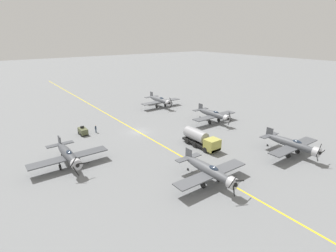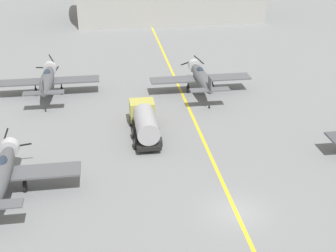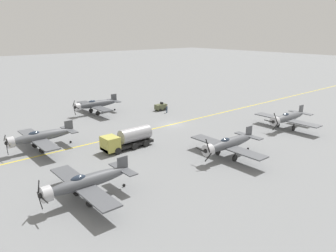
{
  "view_description": "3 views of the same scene",
  "coord_description": "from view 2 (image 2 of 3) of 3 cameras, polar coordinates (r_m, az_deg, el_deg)",
  "views": [
    {
      "loc": [
        25.75,
        46.01,
        19.81
      ],
      "look_at": [
        -3.78,
        5.5,
        2.14
      ],
      "focal_mm": 28.0,
      "sensor_mm": 36.0,
      "label": 1
    },
    {
      "loc": [
        -9.18,
        -27.45,
        21.3
      ],
      "look_at": [
        -3.98,
        8.1,
        3.54
      ],
      "focal_mm": 50.0,
      "sensor_mm": 36.0,
      "label": 2
    },
    {
      "loc": [
        -44.44,
        38.45,
        16.95
      ],
      "look_at": [
        -8.17,
        7.85,
        3.02
      ],
      "focal_mm": 35.0,
      "sensor_mm": 36.0,
      "label": 3
    }
  ],
  "objects": [
    {
      "name": "ground_plane",
      "position": [
        35.94,
        8.31,
        -10.38
      ],
      "size": [
        400.0,
        400.0,
        0.0
      ],
      "primitive_type": "plane",
      "color": "slate"
    },
    {
      "name": "taxiway_stripe",
      "position": [
        35.94,
        8.31,
        -10.37
      ],
      "size": [
        0.3,
        160.0,
        0.01
      ],
      "primitive_type": "cube",
      "color": "yellow",
      "rests_on": "ground"
    },
    {
      "name": "airplane_far_left",
      "position": [
        56.51,
        -14.51,
        5.48
      ],
      "size": [
        12.0,
        9.98,
        3.67
      ],
      "rotation": [
        0.0,
        0.0,
        0.01
      ],
      "color": "#4D4F55",
      "rests_on": "ground"
    },
    {
      "name": "airplane_far_center",
      "position": [
        55.71,
        4.07,
        5.97
      ],
      "size": [
        12.0,
        9.98,
        3.65
      ],
      "rotation": [
        0.0,
        0.0,
        0.09
      ],
      "color": "#52555A",
      "rests_on": "ground"
    },
    {
      "name": "airplane_mid_left",
      "position": [
        38.53,
        -19.61,
        -5.45
      ],
      "size": [
        12.0,
        9.98,
        3.68
      ],
      "rotation": [
        0.0,
        0.0,
        0.28
      ],
      "color": "#505258",
      "rests_on": "ground"
    },
    {
      "name": "fuel_tanker",
      "position": [
        45.6,
        -2.84,
        0.54
      ],
      "size": [
        2.68,
        8.0,
        2.98
      ],
      "color": "black",
      "rests_on": "ground"
    }
  ]
}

